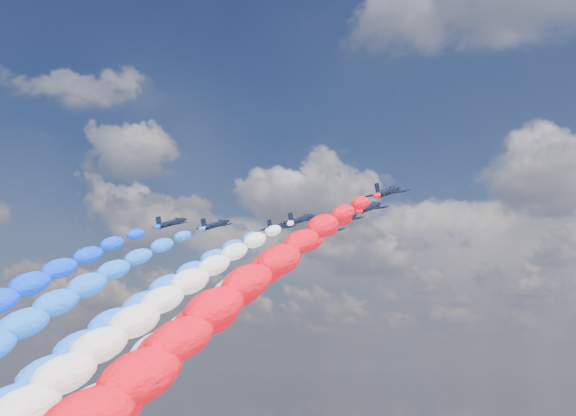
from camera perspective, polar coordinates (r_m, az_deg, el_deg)
The scene contains 15 objects.
jet_0 at distance 173.02m, azimuth -8.72°, elevation -1.12°, with size 8.51×11.42×2.52m, color black, non-canonical shape.
jet_1 at distance 173.90m, azimuth -5.46°, elevation -1.26°, with size 8.51×11.42×2.52m, color black, non-canonical shape.
trail_1 at distance 136.66m, azimuth -18.03°, elevation -8.78°, with size 7.24×93.11×55.65m, color blue, non-canonical shape.
jet_2 at distance 174.87m, azimuth -0.67°, elevation -1.37°, with size 8.51×11.42×2.52m, color black, non-canonical shape.
trail_2 at distance 134.69m, azimuth -11.86°, elevation -9.07°, with size 7.24×93.11×55.65m, color #2063FF, non-canonical shape.
jet_3 at distance 166.67m, azimuth 1.01°, elevation -0.85°, with size 8.51×11.42×2.52m, color black, non-canonical shape.
trail_3 at distance 125.54m, azimuth -10.37°, elevation -8.95°, with size 7.24×93.11×55.65m, color silver, non-canonical shape.
jet_4 at distance 179.11m, azimuth 2.99°, elevation -1.60°, with size 8.51×11.42×2.52m, color black, non-canonical shape.
trail_4 at distance 136.89m, azimuth -6.77°, elevation -9.27°, with size 7.24×93.11×55.65m, color silver, non-canonical shape.
jet_5 at distance 165.80m, azimuth 4.30°, elevation -0.76°, with size 8.51×11.42×2.52m, color black, non-canonical shape.
trail_5 at distance 122.88m, azimuth -6.07°, elevation -9.01°, with size 7.24×93.11×55.65m, color red, non-canonical shape.
jet_6 at distance 154.98m, azimuth 6.09°, elevation 0.05°, with size 8.51×11.42×2.52m, color black, non-canonical shape.
trail_6 at distance 111.12m, azimuth -4.61°, elevation -8.76°, with size 7.24×93.11×55.65m, color red, non-canonical shape.
jet_7 at distance 141.52m, azimuth 7.44°, elevation 1.21°, with size 8.51×11.42×2.52m, color black, non-canonical shape.
trail_7 at distance 96.93m, azimuth -4.16°, elevation -8.33°, with size 7.24×93.11×55.65m, color red, non-canonical shape.
Camera 1 is at (85.69, -132.39, 58.39)m, focal length 47.70 mm.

